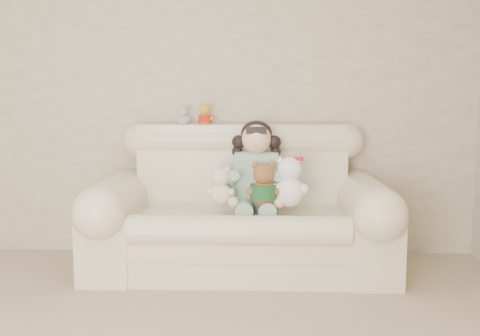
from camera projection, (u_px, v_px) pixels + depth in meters
name	position (u px, v px, depth m)	size (l,w,h in m)	color
wall_back	(186.00, 88.00, 4.29)	(4.50, 4.50, 0.00)	beige
sofa	(240.00, 199.00, 3.87)	(2.10, 0.95, 1.03)	beige
seated_child	(256.00, 165.00, 3.92)	(0.39, 0.48, 0.66)	#297A5A
brown_teddy	(264.00, 180.00, 3.68)	(0.23, 0.18, 0.36)	brown
white_cat	(289.00, 176.00, 3.69)	(0.26, 0.20, 0.41)	white
cream_teddy	(220.00, 182.00, 3.74)	(0.20, 0.15, 0.31)	beige
yellow_mini_bear	(205.00, 113.00, 4.16)	(0.13, 0.10, 0.20)	yellow
grey_mini_plush	(183.00, 114.00, 4.17)	(0.11, 0.09, 0.18)	#BBB9C1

